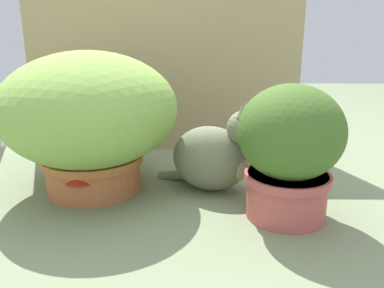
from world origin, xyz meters
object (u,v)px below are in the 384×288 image
at_px(grass_planter, 90,116).
at_px(leafy_planter, 290,148).
at_px(cat, 215,156).
at_px(mushroom_ornament_pink, 69,177).
at_px(mushroom_ornament_red, 80,180).

height_order(grass_planter, leafy_planter, grass_planter).
relative_size(cat, mushroom_ornament_pink, 3.23).
distance_m(grass_planter, mushroom_ornament_red, 0.21).
height_order(grass_planter, mushroom_ornament_pink, grass_planter).
bearing_deg(leafy_planter, cat, 135.79).
relative_size(leafy_planter, mushroom_ornament_red, 3.33).
distance_m(leafy_planter, mushroom_ornament_red, 0.63).
xyz_separation_m(leafy_planter, mushroom_ornament_red, (-0.61, 0.06, -0.12)).
height_order(leafy_planter, mushroom_ornament_red, leafy_planter).
relative_size(grass_planter, mushroom_ornament_pink, 5.06).
relative_size(mushroom_ornament_red, mushroom_ornament_pink, 1.03).
distance_m(grass_planter, cat, 0.43).
xyz_separation_m(leafy_planter, cat, (-0.20, 0.19, -0.08)).
bearing_deg(grass_planter, leafy_planter, -17.48).
distance_m(grass_planter, leafy_planter, 0.64).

